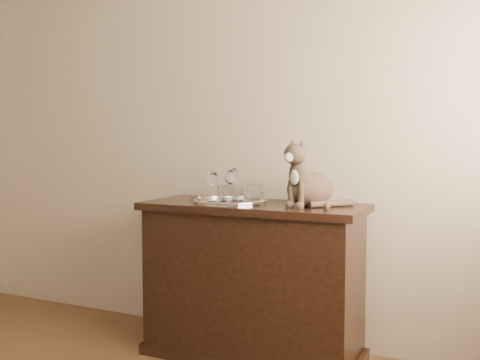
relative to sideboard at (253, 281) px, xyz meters
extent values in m
cube|color=tan|center=(-0.60, 0.31, 0.93)|extent=(4.00, 0.10, 2.70)
cylinder|color=silver|center=(-0.12, -0.03, 0.43)|extent=(0.40, 0.40, 0.01)
cylinder|color=white|center=(-0.07, -0.07, 0.48)|extent=(0.08, 0.08, 0.09)
cylinder|color=white|center=(-0.09, -0.14, 0.48)|extent=(0.08, 0.08, 0.10)
cylinder|color=white|center=(0.01, 0.01, 0.48)|extent=(0.09, 0.09, 0.10)
camera|label=1|loc=(1.15, -2.62, 0.75)|focal=40.00mm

